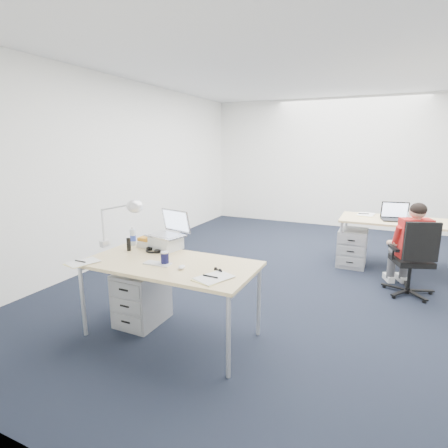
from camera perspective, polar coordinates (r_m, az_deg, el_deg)
The scene contains 24 objects.
floor at distance 5.00m, azimuth 13.91°, elevation -8.57°, with size 7.00×7.00×0.00m, color black.
room at distance 4.67m, azimuth 15.04°, elevation 11.46°, with size 6.02×7.02×2.80m.
desk_near at distance 3.27m, azimuth -8.86°, elevation -6.99°, with size 1.60×0.80×0.73m.
desk_far at distance 5.65m, azimuth 26.67°, elevation 0.12°, with size 1.60×0.80×0.73m.
office_chair at distance 4.82m, azimuth 28.19°, elevation -7.16°, with size 0.76×0.76×0.94m.
seated_person at distance 4.88m, azimuth 27.91°, elevation -3.26°, with size 0.49×0.67×1.12m.
drawer_pedestal_near at distance 3.72m, azimuth -13.24°, elevation -11.46°, with size 0.40×0.50×0.55m, color #96989B.
drawer_pedestal_far at distance 5.63m, azimuth 20.19°, elevation -3.61°, with size 0.40×0.50×0.55m, color #96989B.
silver_laptop at distance 3.63m, azimuth -9.53°, elevation -1.06°, with size 0.37×0.29×0.39m, color silver, non-canonical shape.
wireless_keyboard at distance 3.23m, azimuth -10.79°, elevation -6.35°, with size 0.25×0.10×0.01m, color white.
computer_mouse at distance 3.07m, azimuth -6.92°, elevation -7.01°, with size 0.06×0.09×0.03m, color white.
headphones at distance 3.61m, azimuth -11.47°, elevation -4.17°, with size 0.20×0.15×0.03m, color black, non-canonical shape.
can_koozie at distance 3.19m, azimuth -9.64°, elevation -5.50°, with size 0.07×0.07×0.12m, color #13143D.
water_bottle at distance 3.87m, azimuth -14.64°, elevation -1.92°, with size 0.06×0.06×0.20m, color silver.
bear_figurine at distance 3.67m, azimuth -10.86°, elevation -2.88°, with size 0.08×0.06×0.15m, color #30721E, non-canonical shape.
book_stack at distance 3.78m, azimuth -11.99°, elevation -2.89°, with size 0.23×0.17×0.10m, color silver.
cordless_phone at distance 3.68m, azimuth -15.29°, elevation -3.23°, with size 0.04×0.02×0.13m, color black.
papers_left at distance 3.45m, azimuth -22.21°, elevation -5.84°, with size 0.19×0.27×0.01m, color #F6EA8E.
papers_right at distance 2.84m, azimuth -1.89°, elevation -8.79°, with size 0.21×0.29×0.01m, color #F6EA8E.
sunglasses at distance 2.99m, azimuth -0.98°, elevation -7.59°, with size 0.10×0.05×0.02m, color black, non-canonical shape.
desk_lamp at distance 3.75m, azimuth -17.36°, elevation 0.24°, with size 0.49×0.18×0.55m, color silver, non-canonical shape.
dark_laptop at distance 5.55m, azimuth 26.36°, elevation 1.87°, with size 0.37×0.36×0.27m, color black, non-canonical shape.
far_cup at distance 5.73m, azimuth 28.05°, elevation 1.15°, with size 0.07×0.07×0.10m, color white.
far_papers at distance 5.84m, azimuth 22.04°, elevation 1.44°, with size 0.23×0.33×0.01m, color white.
Camera 1 is at (0.82, -4.60, 1.77)m, focal length 28.00 mm.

